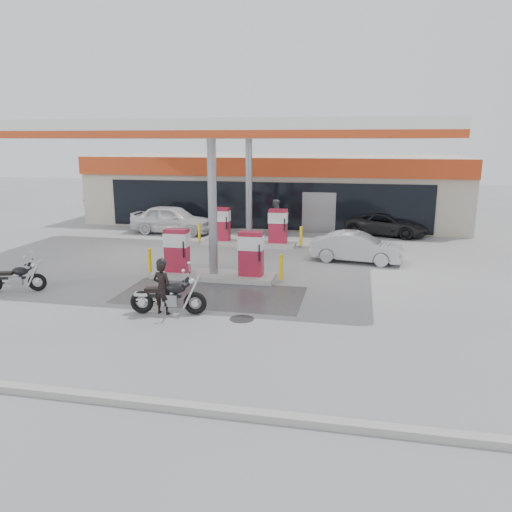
{
  "coord_description": "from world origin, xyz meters",
  "views": [
    {
      "loc": [
        5.1,
        -14.99,
        4.96
      ],
      "look_at": [
        1.84,
        0.75,
        1.2
      ],
      "focal_mm": 35.0,
      "sensor_mm": 36.0,
      "label": 1
    }
  ],
  "objects_px": {
    "main_motorcycle": "(170,297)",
    "sedan_white": "(172,219)",
    "parked_motorcycle": "(16,279)",
    "attendant": "(276,217)",
    "pump_island_far": "(249,231)",
    "parked_car_left": "(121,210)",
    "parked_car_right": "(387,224)",
    "pump_island_near": "(214,259)",
    "hatchback_silver": "(357,247)",
    "biker_main": "(162,288)"
  },
  "relations": [
    {
      "from": "sedan_white",
      "to": "attendant",
      "type": "height_order",
      "value": "attendant"
    },
    {
      "from": "main_motorcycle",
      "to": "sedan_white",
      "type": "relative_size",
      "value": 0.5
    },
    {
      "from": "pump_island_near",
      "to": "sedan_white",
      "type": "relative_size",
      "value": 1.14
    },
    {
      "from": "parked_motorcycle",
      "to": "attendant",
      "type": "bearing_deg",
      "value": 39.61
    },
    {
      "from": "pump_island_near",
      "to": "sedan_white",
      "type": "bearing_deg",
      "value": 120.05
    },
    {
      "from": "parked_motorcycle",
      "to": "parked_car_right",
      "type": "height_order",
      "value": "parked_car_right"
    },
    {
      "from": "pump_island_near",
      "to": "pump_island_far",
      "type": "bearing_deg",
      "value": 90.0
    },
    {
      "from": "attendant",
      "to": "parked_car_right",
      "type": "bearing_deg",
      "value": -61.04
    },
    {
      "from": "biker_main",
      "to": "parked_motorcycle",
      "type": "height_order",
      "value": "biker_main"
    },
    {
      "from": "pump_island_far",
      "to": "main_motorcycle",
      "type": "xyz_separation_m",
      "value": [
        -0.15,
        -9.99,
        -0.2
      ]
    },
    {
      "from": "main_motorcycle",
      "to": "parked_car_right",
      "type": "relative_size",
      "value": 0.53
    },
    {
      "from": "pump_island_near",
      "to": "hatchback_silver",
      "type": "xyz_separation_m",
      "value": [
        5.1,
        3.6,
        -0.09
      ]
    },
    {
      "from": "parked_car_left",
      "to": "hatchback_silver",
      "type": "bearing_deg",
      "value": -102.11
    },
    {
      "from": "hatchback_silver",
      "to": "sedan_white",
      "type": "bearing_deg",
      "value": 72.96
    },
    {
      "from": "main_motorcycle",
      "to": "parked_car_right",
      "type": "height_order",
      "value": "parked_car_right"
    },
    {
      "from": "pump_island_near",
      "to": "main_motorcycle",
      "type": "distance_m",
      "value": 4.0
    },
    {
      "from": "parked_car_left",
      "to": "parked_car_right",
      "type": "distance_m",
      "value": 16.03
    },
    {
      "from": "pump_island_far",
      "to": "parked_motorcycle",
      "type": "distance_m",
      "value": 10.78
    },
    {
      "from": "pump_island_far",
      "to": "parked_car_left",
      "type": "bearing_deg",
      "value": 149.76
    },
    {
      "from": "attendant",
      "to": "parked_car_left",
      "type": "bearing_deg",
      "value": 92.55
    },
    {
      "from": "parked_car_left",
      "to": "parked_car_right",
      "type": "height_order",
      "value": "parked_car_left"
    },
    {
      "from": "main_motorcycle",
      "to": "sedan_white",
      "type": "xyz_separation_m",
      "value": [
        -4.59,
        12.19,
        0.25
      ]
    },
    {
      "from": "pump_island_near",
      "to": "biker_main",
      "type": "relative_size",
      "value": 3.28
    },
    {
      "from": "biker_main",
      "to": "parked_car_left",
      "type": "height_order",
      "value": "biker_main"
    },
    {
      "from": "sedan_white",
      "to": "parked_car_right",
      "type": "xyz_separation_m",
      "value": [
        11.34,
        1.8,
        -0.18
      ]
    },
    {
      "from": "biker_main",
      "to": "parked_car_right",
      "type": "distance_m",
      "value": 15.65
    },
    {
      "from": "main_motorcycle",
      "to": "attendant",
      "type": "bearing_deg",
      "value": 77.0
    },
    {
      "from": "main_motorcycle",
      "to": "parked_car_left",
      "type": "xyz_separation_m",
      "value": [
        -9.22,
        15.45,
        0.17
      ]
    },
    {
      "from": "pump_island_far",
      "to": "hatchback_silver",
      "type": "relative_size",
      "value": 1.37
    },
    {
      "from": "pump_island_far",
      "to": "parked_car_right",
      "type": "relative_size",
      "value": 1.22
    },
    {
      "from": "biker_main",
      "to": "main_motorcycle",
      "type": "bearing_deg",
      "value": -161.41
    },
    {
      "from": "pump_island_near",
      "to": "parked_motorcycle",
      "type": "distance_m",
      "value": 6.67
    },
    {
      "from": "pump_island_near",
      "to": "parked_motorcycle",
      "type": "bearing_deg",
      "value": -153.43
    },
    {
      "from": "pump_island_near",
      "to": "sedan_white",
      "type": "xyz_separation_m",
      "value": [
        -4.74,
        8.2,
        0.05
      ]
    },
    {
      "from": "sedan_white",
      "to": "parked_motorcycle",
      "type": "bearing_deg",
      "value": 177.39
    },
    {
      "from": "pump_island_near",
      "to": "parked_car_right",
      "type": "bearing_deg",
      "value": 56.61
    },
    {
      "from": "parked_car_right",
      "to": "hatchback_silver",
      "type": "bearing_deg",
      "value": -176.67
    },
    {
      "from": "sedan_white",
      "to": "parked_car_left",
      "type": "bearing_deg",
      "value": 58.41
    },
    {
      "from": "parked_motorcycle",
      "to": "sedan_white",
      "type": "xyz_separation_m",
      "value": [
        1.22,
        11.18,
        0.31
      ]
    },
    {
      "from": "parked_car_left",
      "to": "parked_car_right",
      "type": "bearing_deg",
      "value": -78.83
    },
    {
      "from": "pump_island_far",
      "to": "parked_car_left",
      "type": "height_order",
      "value": "pump_island_far"
    },
    {
      "from": "pump_island_near",
      "to": "attendant",
      "type": "xyz_separation_m",
      "value": [
        0.87,
        8.8,
        0.24
      ]
    },
    {
      "from": "parked_motorcycle",
      "to": "attendant",
      "type": "xyz_separation_m",
      "value": [
        6.83,
        11.78,
        0.5
      ]
    },
    {
      "from": "pump_island_far",
      "to": "parked_car_left",
      "type": "relative_size",
      "value": 1.09
    },
    {
      "from": "biker_main",
      "to": "parked_car_right",
      "type": "xyz_separation_m",
      "value": [
        6.94,
        14.02,
        -0.2
      ]
    },
    {
      "from": "main_motorcycle",
      "to": "sedan_white",
      "type": "distance_m",
      "value": 13.03
    },
    {
      "from": "biker_main",
      "to": "attendant",
      "type": "height_order",
      "value": "attendant"
    },
    {
      "from": "attendant",
      "to": "sedan_white",
      "type": "bearing_deg",
      "value": 113.23
    },
    {
      "from": "biker_main",
      "to": "parked_car_right",
      "type": "relative_size",
      "value": 0.37
    },
    {
      "from": "main_motorcycle",
      "to": "parked_car_right",
      "type": "distance_m",
      "value": 15.53
    }
  ]
}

